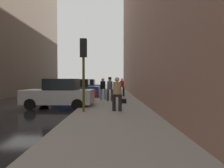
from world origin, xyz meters
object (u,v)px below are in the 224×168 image
Objects in this scene: rolling_suitcase at (118,93)px; pedestrian_in_tan_coat at (118,92)px; pedestrian_in_jeans at (104,88)px; pedestrian_with_beanie at (111,88)px; pedestrian_in_red_jacket at (123,86)px; parked_gray_coupe at (87,87)px; fire_hydrant at (96,94)px; parked_blue_sedan at (78,89)px; traffic_light at (84,59)px; duffel_bag at (125,101)px; parked_silver_sedan at (61,94)px.

pedestrian_in_tan_coat is at bearing -91.44° from rolling_suitcase.
pedestrian_in_jeans is 1.02m from pedestrian_with_beanie.
pedestrian_in_red_jacket is at bearing 73.40° from pedestrian_with_beanie.
parked_gray_coupe is 4.06× the size of rolling_suitcase.
pedestrian_with_beanie is 1.71× the size of rolling_suitcase.
parked_gray_coupe reaches higher than fire_hydrant.
pedestrian_with_beanie is (3.10, -3.28, 0.29)m from parked_blue_sedan.
traffic_light is 8.18× the size of duffel_bag.
pedestrian_in_tan_coat is (1.71, -6.38, 0.61)m from fire_hydrant.
pedestrian_in_tan_coat reaches higher than rolling_suitcase.
fire_hydrant is 0.41× the size of pedestrian_in_jeans.
parked_gray_coupe is (0.00, 5.20, 0.00)m from parked_blue_sedan.
parked_gray_coupe is at bearing 112.66° from duffel_bag.
fire_hydrant is 0.41× the size of pedestrian_in_red_jacket.
parked_gray_coupe is at bearing 108.38° from pedestrian_in_jeans.
pedestrian_in_tan_coat is 3.18m from duffel_bag.
pedestrian_in_red_jacket is 3.36m from pedestrian_in_jeans.
rolling_suitcase is 4.40m from duffel_bag.
duffel_bag is at bearing -52.66° from pedestrian_with_beanie.
pedestrian_in_red_jacket is at bearing 88.24° from duffel_bag.
pedestrian_with_beanie is at bearing -56.26° from pedestrian_in_jeans.
fire_hydrant is (1.80, -1.19, -0.35)m from parked_blue_sedan.
pedestrian_with_beanie is (1.30, -2.09, 0.64)m from fire_hydrant.
pedestrian_in_red_jacket is at bearing 6.45° from parked_blue_sedan.
pedestrian_in_red_jacket is 3.92m from pedestrian_with_beanie.
parked_gray_coupe is 6.34m from pedestrian_in_red_jacket.
rolling_suitcase is (-0.52, -0.65, -0.61)m from pedestrian_in_red_jacket.
traffic_light is 3.46× the size of rolling_suitcase.
parked_silver_sedan is 3.45m from traffic_light.
rolling_suitcase is (1.90, 1.02, -0.01)m from fire_hydrant.
pedestrian_in_jeans reaches higher than fire_hydrant.
parked_blue_sedan is 1.17× the size of traffic_light.
parked_silver_sedan reaches higher than fire_hydrant.
parked_gray_coupe is 2.47× the size of pedestrian_in_red_jacket.
pedestrian_in_tan_coat is at bearing -100.32° from duffel_bag.
parked_gray_coupe is 1.17× the size of traffic_light.
parked_blue_sedan is (0.00, 5.52, 0.00)m from parked_silver_sedan.
parked_silver_sedan is 3.84m from pedestrian_with_beanie.
pedestrian_in_red_jacket is 1.03m from rolling_suitcase.
traffic_light reaches higher than parked_blue_sedan.
parked_gray_coupe is 6.65m from fire_hydrant.
fire_hydrant is at bearing 90.44° from traffic_light.
pedestrian_in_jeans reaches higher than duffel_bag.
traffic_light reaches higher than pedestrian_in_tan_coat.
rolling_suitcase is at bearing 88.56° from pedestrian_in_tan_coat.
parked_gray_coupe is 2.38× the size of pedestrian_with_beanie.
fire_hydrant is at bearing 120.51° from pedestrian_in_jeans.
pedestrian_in_tan_coat is at bearing -95.01° from pedestrian_in_red_jacket.
traffic_light is at bearing -174.80° from pedestrian_in_tan_coat.
pedestrian_in_tan_coat is at bearing -30.24° from parked_silver_sedan.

